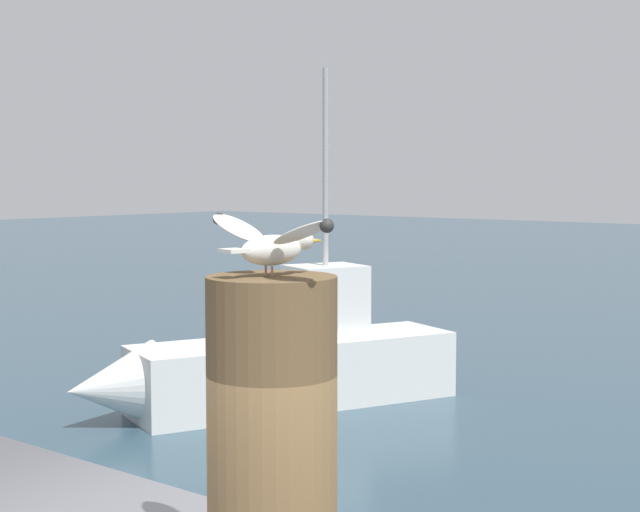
% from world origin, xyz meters
% --- Properties ---
extents(mooring_post, '(0.43, 0.43, 1.05)m').
position_xyz_m(mooring_post, '(0.33, -0.52, 2.30)').
color(mooring_post, brown).
rests_on(mooring_post, harbor_quay).
extents(seagull, '(0.64, 0.39, 0.20)m').
position_xyz_m(seagull, '(0.33, -0.52, 2.93)').
color(seagull, tan).
rests_on(seagull, mooring_post).
extents(boat_white, '(3.15, 5.44, 4.67)m').
position_xyz_m(boat_white, '(-6.35, 6.80, 0.58)').
color(boat_white, silver).
rests_on(boat_white, ground_plane).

